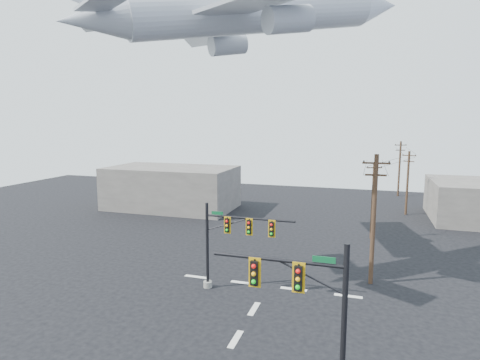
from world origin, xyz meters
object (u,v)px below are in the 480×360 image
(signal_mast_far, at_px, (228,242))
(utility_pole_a, at_px, (374,217))
(signal_mast_near, at_px, (314,316))
(utility_pole_b, at_px, (373,199))
(airliner, at_px, (256,13))
(utility_pole_c, at_px, (408,182))
(utility_pole_d, at_px, (399,168))

(signal_mast_far, distance_m, utility_pole_a, 11.29)
(signal_mast_near, xyz_separation_m, utility_pole_b, (2.76, 27.22, 0.38))
(signal_mast_near, bearing_deg, utility_pole_a, 79.60)
(airliner, bearing_deg, utility_pole_b, 10.80)
(signal_mast_near, height_order, utility_pole_c, utility_pole_c)
(signal_mast_near, relative_size, utility_pole_d, 0.80)
(utility_pole_a, bearing_deg, airliner, 179.49)
(utility_pole_c, relative_size, airliner, 0.35)
(utility_pole_c, distance_m, airliner, 33.81)
(utility_pole_d, bearing_deg, signal_mast_far, -121.95)
(signal_mast_far, relative_size, utility_pole_b, 0.84)
(signal_mast_near, relative_size, utility_pole_b, 0.90)
(signal_mast_near, relative_size, signal_mast_far, 1.06)
(utility_pole_b, xyz_separation_m, utility_pole_d, (4.50, 27.27, 0.51))
(utility_pole_d, bearing_deg, airliner, -122.75)
(signal_mast_far, bearing_deg, signal_mast_near, -52.49)
(signal_mast_near, bearing_deg, utility_pole_b, 84.22)
(signal_mast_far, bearing_deg, airliner, 79.29)
(signal_mast_far, height_order, utility_pole_b, utility_pole_b)
(utility_pole_b, height_order, utility_pole_d, utility_pole_d)
(signal_mast_near, height_order, utility_pole_a, utility_pole_a)
(utility_pole_b, bearing_deg, signal_mast_near, -116.29)
(utility_pole_c, xyz_separation_m, utility_pole_d, (-0.06, 14.20, 0.32))
(signal_mast_near, distance_m, signal_mast_far, 12.39)
(signal_mast_near, xyz_separation_m, airliner, (-6.71, 14.24, 16.93))
(utility_pole_c, distance_m, utility_pole_d, 14.20)
(utility_pole_c, height_order, utility_pole_d, utility_pole_d)
(signal_mast_near, height_order, utility_pole_b, utility_pole_b)
(utility_pole_b, bearing_deg, utility_pole_c, 50.24)
(utility_pole_d, height_order, airliner, airliner)
(utility_pole_c, bearing_deg, signal_mast_near, -81.74)
(signal_mast_far, bearing_deg, utility_pole_b, 59.36)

